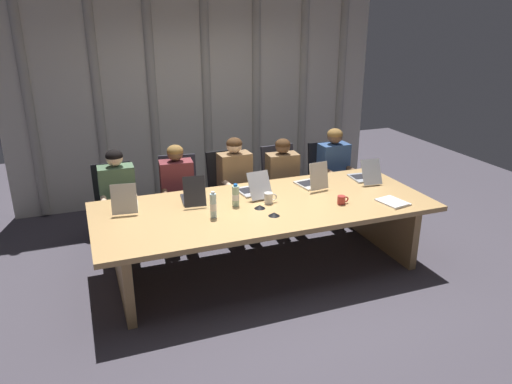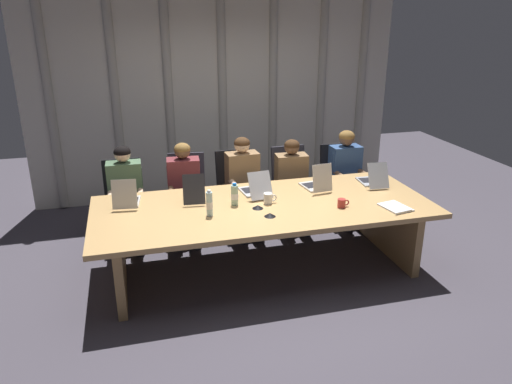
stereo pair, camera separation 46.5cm
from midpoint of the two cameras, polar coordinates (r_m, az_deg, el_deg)
The scene contains 25 objects.
ground_plane at distance 5.20m, azimuth -1.62°, elevation -8.91°, with size 10.26×10.26×0.00m, color #47424C.
conference_table at distance 4.95m, azimuth -1.68°, elevation -3.11°, with size 3.37×1.38×0.72m.
curtain_backdrop at distance 6.91m, azimuth -8.32°, elevation 11.83°, with size 5.13×0.17×3.09m.
laptop_left_end at distance 4.97m, azimuth -17.67°, elevation -1.42°, with size 0.28×0.40×0.30m.
laptop_left_mid at distance 5.00m, azimuth -10.03°, elevation -0.59°, with size 0.26×0.43×0.31m.
laptop_center at distance 5.14m, azimuth -2.92°, elevation 0.26°, with size 0.28×0.47×0.28m.
laptop_right_mid at distance 5.37m, azimuth 4.11°, elevation 1.16°, with size 0.27×0.39×0.31m.
laptop_right_end at distance 5.65m, azimuth 10.29°, elevation 1.82°, with size 0.26×0.45×0.28m.
office_chair_left_end at distance 5.82m, azimuth -18.11°, elevation -2.87°, with size 0.60×0.60×0.94m.
office_chair_left_mid at distance 5.88m, azimuth -11.07°, elevation -1.92°, with size 0.60×0.61×0.96m.
office_chair_center at distance 6.00m, azimuth -5.33°, elevation -1.18°, with size 0.60×0.60×0.95m.
office_chair_right_mid at distance 6.21m, azimuth 0.99°, elevation -0.33°, with size 0.60×0.60×0.95m.
office_chair_right_end at distance 6.46m, azimuth 6.37°, elevation 0.34°, with size 0.60×0.60×0.93m.
person_left_end at distance 5.57m, azimuth -18.08°, elevation -0.58°, with size 0.40×0.55×1.16m.
person_left_mid at distance 5.62m, azimuth -11.44°, elevation 0.19°, with size 0.41×0.57×1.15m.
person_center at distance 5.76m, azimuth -4.50°, elevation 1.18°, with size 0.41×0.56×1.17m.
person_right_mid at distance 5.95m, azimuth 1.15°, elevation 1.52°, with size 0.41×0.56×1.10m.
person_right_end at distance 6.24m, azimuth 7.29°, elevation 2.62°, with size 0.39×0.55×1.17m.
water_bottle_primary at distance 4.58m, azimuth -7.92°, elevation -1.64°, with size 0.06×0.06×0.26m.
water_bottle_secondary at distance 4.84m, azimuth -5.15°, elevation -0.50°, with size 0.07×0.07×0.23m.
coffee_mug_near at distance 4.91m, azimuth -1.18°, elevation -0.74°, with size 0.14×0.09×0.11m.
coffee_mug_far at distance 4.92m, azimuth 7.34°, elevation -0.97°, with size 0.12×0.08×0.09m.
conference_mic_left_side at distance 4.61m, azimuth -0.76°, elevation -2.66°, with size 0.11×0.11×0.04m, color black.
conference_mic_middle at distance 4.79m, azimuth -2.34°, elevation -1.78°, with size 0.11×0.11×0.04m, color black.
spiral_notepad at distance 5.05m, azimuth 13.23°, elevation -1.22°, with size 0.27×0.34×0.03m.
Camera 1 is at (-1.69, -4.22, 2.54)m, focal length 34.23 mm.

